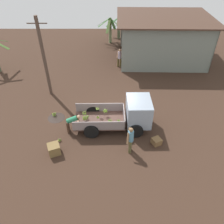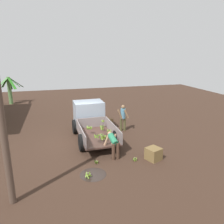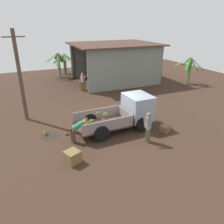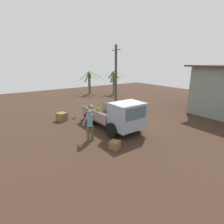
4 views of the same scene
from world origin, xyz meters
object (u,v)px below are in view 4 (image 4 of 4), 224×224
at_px(person_worker_loading, 88,109).
at_px(utility_pole, 116,76).
at_px(person_bystander_near_shed, 193,100).
at_px(banana_bunch_on_ground_0, 96,110).
at_px(person_foreground_visitor, 90,124).
at_px(cargo_truck, 122,116).
at_px(banana_bunch_on_ground_2, 74,117).
at_px(wooden_crate_0, 62,117).
at_px(wooden_crate_1, 115,145).
at_px(banana_bunch_on_ground_1, 96,114).

bearing_deg(person_worker_loading, utility_pole, 110.25).
xyz_separation_m(person_bystander_near_shed, banana_bunch_on_ground_0, (-4.42, -7.07, -0.76)).
bearing_deg(person_foreground_visitor, utility_pole, -34.95).
bearing_deg(utility_pole, cargo_truck, -33.04).
distance_m(cargo_truck, person_foreground_visitor, 2.03).
xyz_separation_m(cargo_truck, banana_bunch_on_ground_0, (-4.81, 1.00, -0.85)).
bearing_deg(banana_bunch_on_ground_2, cargo_truck, 17.84).
bearing_deg(utility_pole, wooden_crate_0, -75.85).
relative_size(utility_pole, wooden_crate_0, 9.13).
bearing_deg(banana_bunch_on_ground_2, utility_pole, 107.53).
relative_size(cargo_truck, utility_pole, 0.82).
relative_size(banana_bunch_on_ground_0, banana_bunch_on_ground_2, 1.27).
bearing_deg(wooden_crate_1, person_worker_loading, 167.65).
relative_size(person_worker_loading, wooden_crate_1, 2.46).
bearing_deg(wooden_crate_1, banana_bunch_on_ground_2, 177.85).
distance_m(banana_bunch_on_ground_2, wooden_crate_1, 5.47).
xyz_separation_m(cargo_truck, person_bystander_near_shed, (-0.39, 8.07, -0.09)).
distance_m(utility_pole, person_foreground_visitor, 8.11).
height_order(person_foreground_visitor, wooden_crate_1, person_foreground_visitor).
relative_size(cargo_truck, person_bystander_near_shed, 2.83).
relative_size(utility_pole, person_worker_loading, 4.83).
distance_m(person_foreground_visitor, person_bystander_near_shed, 10.10).
bearing_deg(banana_bunch_on_ground_0, person_worker_loading, -45.16).
bearing_deg(person_foreground_visitor, banana_bunch_on_ground_0, -21.76).
height_order(utility_pole, person_worker_loading, utility_pole).
distance_m(person_bystander_near_shed, banana_bunch_on_ground_1, 8.38).
xyz_separation_m(person_bystander_near_shed, banana_bunch_on_ground_2, (-3.64, -9.36, -0.79)).
height_order(banana_bunch_on_ground_0, banana_bunch_on_ground_2, banana_bunch_on_ground_0).
bearing_deg(banana_bunch_on_ground_1, cargo_truck, -6.70).
height_order(banana_bunch_on_ground_2, wooden_crate_1, wooden_crate_1).
distance_m(banana_bunch_on_ground_0, banana_bunch_on_ground_2, 2.42).
bearing_deg(wooden_crate_0, banana_bunch_on_ground_0, 102.20).
relative_size(banana_bunch_on_ground_2, wooden_crate_0, 0.36).
bearing_deg(banana_bunch_on_ground_2, person_bystander_near_shed, 68.73).
bearing_deg(person_worker_loading, wooden_crate_0, -122.03).
bearing_deg(person_foreground_visitor, wooden_crate_1, -149.99).
bearing_deg(cargo_truck, banana_bunch_on_ground_2, -163.19).
height_order(banana_bunch_on_ground_0, banana_bunch_on_ground_1, banana_bunch_on_ground_0).
distance_m(person_foreground_visitor, banana_bunch_on_ground_0, 5.66).
distance_m(banana_bunch_on_ground_0, wooden_crate_1, 6.72).
height_order(person_foreground_visitor, person_bystander_near_shed, person_foreground_visitor).
relative_size(person_worker_loading, person_bystander_near_shed, 0.71).
distance_m(banana_bunch_on_ground_1, wooden_crate_1, 5.56).
bearing_deg(person_bystander_near_shed, banana_bunch_on_ground_0, 160.51).
bearing_deg(banana_bunch_on_ground_0, person_foreground_visitor, -32.72).
distance_m(person_bystander_near_shed, wooden_crate_1, 9.76).
xyz_separation_m(utility_pole, person_foreground_visitor, (5.49, -5.67, -1.88)).
bearing_deg(banana_bunch_on_ground_0, utility_pole, 106.45).
height_order(cargo_truck, person_bystander_near_shed, cargo_truck).
bearing_deg(wooden_crate_0, person_worker_loading, 66.21).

